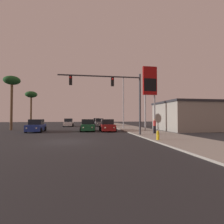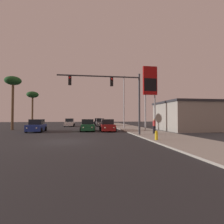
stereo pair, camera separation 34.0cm
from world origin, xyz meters
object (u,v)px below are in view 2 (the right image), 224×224
Objects in this scene: car_white at (70,123)px; gas_station_sign at (150,84)px; pedestrian_on_sidewalk at (154,125)px; palm_tree_near at (13,83)px; car_blue at (37,126)px; traffic_light_mast at (116,90)px; fire_hydrant at (156,135)px; street_lamp at (123,99)px; car_black at (98,121)px; car_green at (87,126)px; car_red at (107,126)px; car_grey at (100,123)px; palm_tree_mid at (33,96)px.

gas_station_sign is at bearing 130.50° from car_white.
gas_station_sign is 5.39× the size of pedestrian_on_sidewalk.
car_blue is at bearing -40.09° from palm_tree_near.
gas_station_sign reaches higher than traffic_light_mast.
palm_tree_near is at bearing 165.45° from gas_station_sign.
car_blue is 0.48× the size of gas_station_sign.
gas_station_sign is at bearing 71.82° from fire_hydrant.
car_black is at bearing 99.30° from street_lamp.
traffic_light_mast is 17.91m from palm_tree_near.
pedestrian_on_sidewalk is (-1.24, -4.48, -5.58)m from gas_station_sign.
gas_station_sign is at bearing 169.08° from car_green.
car_red is 7.61m from street_lamp.
car_grey is at bearing 90.00° from traffic_light_mast.
fire_hydrant is at bearing -108.18° from gas_station_sign.
car_red is 0.59× the size of palm_tree_mid.
car_blue is 16.61m from fire_hydrant.
gas_station_sign is at bearing 174.22° from car_red.
car_white is 20.41m from gas_station_sign.
pedestrian_on_sidewalk is at bearing -105.48° from gas_station_sign.
car_white is at bearing -0.61° from palm_tree_mid.
palm_tree_near reaches higher than pedestrian_on_sidewalk.
gas_station_sign is (5.83, 5.44, 1.82)m from traffic_light_mast.
street_lamp is (3.12, -19.03, 4.36)m from car_black.
palm_tree_mid reaches higher than fire_hydrant.
palm_tree_mid reaches higher than car_grey.
car_white is (-6.55, 0.46, 0.00)m from car_grey.
car_black is 0.53× the size of palm_tree_near.
traffic_light_mast is at bearing 90.60° from car_grey.
car_white is 0.48× the size of gas_station_sign.
car_grey is 6.57m from car_white.
pedestrian_on_sidewalk is 27.74m from palm_tree_mid.
car_black is at bearing 54.11° from palm_tree_near.
pedestrian_on_sidewalk is at bearing -46.30° from palm_tree_mid.
car_blue reaches higher than fire_hydrant.
car_white is at bearing 107.68° from traffic_light_mast.
palm_tree_mid is (0.00, 10.00, -0.78)m from palm_tree_near.
gas_station_sign is (5.83, -14.66, 5.86)m from car_grey.
car_red is at bearing 163.13° from car_green.
pedestrian_on_sidewalk reaches higher than fire_hydrant.
fire_hydrant is 23.52m from palm_tree_near.
gas_station_sign is 1.09× the size of palm_tree_near.
palm_tree_mid reaches higher than car_white.
traffic_light_mast is 0.96× the size of gas_station_sign.
car_white is 12.00m from car_black.
gas_station_sign is at bearing 173.95° from car_blue.
car_white reaches higher than fire_hydrant.
car_blue is 25.65m from car_black.
gas_station_sign is at bearing 42.98° from traffic_light_mast.
palm_tree_mid is at bearing 124.55° from traffic_light_mast.
traffic_light_mast is at bearing 108.86° from car_white.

